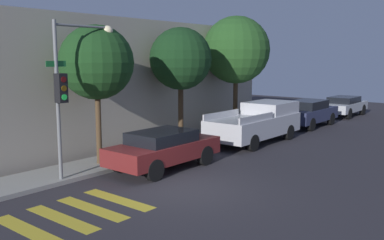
{
  "coord_description": "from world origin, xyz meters",
  "views": [
    {
      "loc": [
        -9.62,
        -8.16,
        3.99
      ],
      "look_at": [
        2.97,
        2.1,
        1.6
      ],
      "focal_mm": 40.0,
      "sensor_mm": 36.0,
      "label": 1
    }
  ],
  "objects_px": {
    "traffic_light_pole": "(72,76)",
    "tree_far_end": "(236,50)",
    "pickup_truck": "(257,122)",
    "tree_near_corner": "(97,63)",
    "sedan_far_end": "(344,105)",
    "sedan_near_corner": "(164,148)",
    "sedan_middle": "(308,112)",
    "tree_midblock": "(181,59)"
  },
  "relations": [
    {
      "from": "sedan_far_end",
      "to": "sedan_near_corner",
      "type": "bearing_deg",
      "value": -180.0
    },
    {
      "from": "sedan_near_corner",
      "to": "pickup_truck",
      "type": "xyz_separation_m",
      "value": [
        6.52,
        -0.0,
        0.18
      ]
    },
    {
      "from": "tree_near_corner",
      "to": "tree_midblock",
      "type": "distance_m",
      "value": 4.58
    },
    {
      "from": "sedan_far_end",
      "to": "tree_near_corner",
      "type": "distance_m",
      "value": 19.69
    },
    {
      "from": "sedan_near_corner",
      "to": "sedan_middle",
      "type": "distance_m",
      "value": 12.28
    },
    {
      "from": "pickup_truck",
      "to": "tree_far_end",
      "type": "bearing_deg",
      "value": 60.24
    },
    {
      "from": "traffic_light_pole",
      "to": "sedan_near_corner",
      "type": "bearing_deg",
      "value": -23.97
    },
    {
      "from": "tree_near_corner",
      "to": "tree_midblock",
      "type": "bearing_deg",
      "value": 0.0
    },
    {
      "from": "sedan_middle",
      "to": "tree_far_end",
      "type": "xyz_separation_m",
      "value": [
        -4.61,
        2.03,
        3.53
      ]
    },
    {
      "from": "traffic_light_pole",
      "to": "sedan_near_corner",
      "type": "height_order",
      "value": "traffic_light_pole"
    },
    {
      "from": "sedan_middle",
      "to": "tree_near_corner",
      "type": "height_order",
      "value": "tree_near_corner"
    },
    {
      "from": "tree_near_corner",
      "to": "tree_midblock",
      "type": "height_order",
      "value": "tree_midblock"
    },
    {
      "from": "tree_far_end",
      "to": "sedan_middle",
      "type": "bearing_deg",
      "value": -23.74
    },
    {
      "from": "tree_far_end",
      "to": "tree_near_corner",
      "type": "bearing_deg",
      "value": 180.0
    },
    {
      "from": "sedan_far_end",
      "to": "tree_far_end",
      "type": "relative_size",
      "value": 0.73
    },
    {
      "from": "traffic_light_pole",
      "to": "tree_midblock",
      "type": "relative_size",
      "value": 0.97
    },
    {
      "from": "tree_near_corner",
      "to": "sedan_far_end",
      "type": "bearing_deg",
      "value": -5.98
    },
    {
      "from": "sedan_far_end",
      "to": "tree_near_corner",
      "type": "xyz_separation_m",
      "value": [
        -19.34,
        2.03,
        3.06
      ]
    },
    {
      "from": "pickup_truck",
      "to": "tree_near_corner",
      "type": "xyz_separation_m",
      "value": [
        -7.8,
        2.03,
        2.85
      ]
    },
    {
      "from": "sedan_near_corner",
      "to": "pickup_truck",
      "type": "bearing_deg",
      "value": -0.0
    },
    {
      "from": "sedan_middle",
      "to": "traffic_light_pole",
      "type": "bearing_deg",
      "value": 175.21
    },
    {
      "from": "sedan_far_end",
      "to": "tree_midblock",
      "type": "relative_size",
      "value": 0.84
    },
    {
      "from": "pickup_truck",
      "to": "sedan_far_end",
      "type": "distance_m",
      "value": 11.55
    },
    {
      "from": "pickup_truck",
      "to": "tree_midblock",
      "type": "xyz_separation_m",
      "value": [
        -3.22,
        2.03,
        2.97
      ]
    },
    {
      "from": "traffic_light_pole",
      "to": "tree_midblock",
      "type": "distance_m",
      "value": 6.23
    },
    {
      "from": "traffic_light_pole",
      "to": "tree_far_end",
      "type": "bearing_deg",
      "value": 4.11
    },
    {
      "from": "sedan_middle",
      "to": "sedan_far_end",
      "type": "xyz_separation_m",
      "value": [
        5.78,
        0.0,
        -0.08
      ]
    },
    {
      "from": "sedan_near_corner",
      "to": "tree_midblock",
      "type": "xyz_separation_m",
      "value": [
        3.3,
        2.03,
        3.14
      ]
    },
    {
      "from": "traffic_light_pole",
      "to": "sedan_far_end",
      "type": "xyz_separation_m",
      "value": [
        20.92,
        -1.27,
        -2.67
      ]
    },
    {
      "from": "traffic_light_pole",
      "to": "tree_near_corner",
      "type": "distance_m",
      "value": 1.79
    },
    {
      "from": "sedan_near_corner",
      "to": "tree_far_end",
      "type": "height_order",
      "value": "tree_far_end"
    },
    {
      "from": "tree_near_corner",
      "to": "tree_far_end",
      "type": "relative_size",
      "value": 0.84
    },
    {
      "from": "sedan_near_corner",
      "to": "tree_midblock",
      "type": "bearing_deg",
      "value": 31.51
    },
    {
      "from": "traffic_light_pole",
      "to": "pickup_truck",
      "type": "bearing_deg",
      "value": -7.71
    },
    {
      "from": "pickup_truck",
      "to": "sedan_far_end",
      "type": "xyz_separation_m",
      "value": [
        11.55,
        0.0,
        -0.2
      ]
    },
    {
      "from": "pickup_truck",
      "to": "tree_far_end",
      "type": "distance_m",
      "value": 4.13
    },
    {
      "from": "sedan_middle",
      "to": "pickup_truck",
      "type": "bearing_deg",
      "value": -180.0
    },
    {
      "from": "tree_near_corner",
      "to": "sedan_near_corner",
      "type": "bearing_deg",
      "value": -57.83
    },
    {
      "from": "pickup_truck",
      "to": "tree_near_corner",
      "type": "relative_size",
      "value": 1.06
    },
    {
      "from": "traffic_light_pole",
      "to": "tree_far_end",
      "type": "relative_size",
      "value": 0.84
    },
    {
      "from": "traffic_light_pole",
      "to": "sedan_far_end",
      "type": "relative_size",
      "value": 1.16
    },
    {
      "from": "pickup_truck",
      "to": "sedan_near_corner",
      "type": "bearing_deg",
      "value": 180.0
    }
  ]
}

